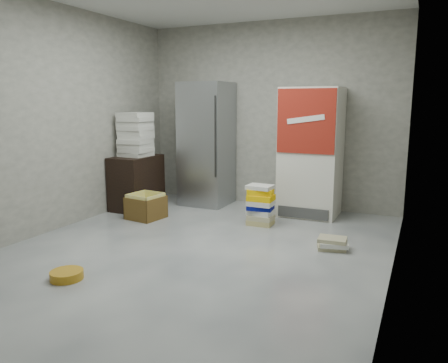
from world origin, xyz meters
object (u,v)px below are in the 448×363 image
wood_shelf (137,182)px  phonebook_stack_main (261,205)px  cardboard_box (146,208)px  steel_fridge (207,144)px  coke_cooler (311,152)px

wood_shelf → phonebook_stack_main: 2.03m
wood_shelf → cardboard_box: size_ratio=1.63×
steel_fridge → cardboard_box: (-0.37, -1.17, -0.81)m
phonebook_stack_main → cardboard_box: size_ratio=1.08×
steel_fridge → cardboard_box: bearing=-107.4°
steel_fridge → wood_shelf: 1.23m
steel_fridge → coke_cooler: steel_fridge is taller
coke_cooler → steel_fridge: bearing=179.8°
steel_fridge → wood_shelf: (-0.83, -0.73, -0.55)m
cardboard_box → steel_fridge: bearing=80.8°
phonebook_stack_main → coke_cooler: bearing=58.3°
coke_cooler → phonebook_stack_main: size_ratio=3.39×
wood_shelf → cardboard_box: (0.46, -0.44, -0.26)m
steel_fridge → phonebook_stack_main: bearing=-33.8°
phonebook_stack_main → cardboard_box: 1.61m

